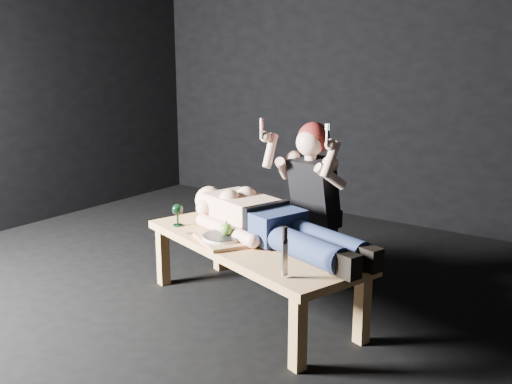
# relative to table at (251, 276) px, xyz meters

# --- Properties ---
(ground) EXTENTS (5.00, 5.00, 0.00)m
(ground) POSITION_rel_table_xyz_m (-0.31, -0.13, -0.23)
(ground) COLOR black
(ground) RESTS_ON ground
(back_wall) EXTENTS (5.00, 0.00, 5.00)m
(back_wall) POSITION_rel_table_xyz_m (-0.31, 2.37, 1.27)
(back_wall) COLOR black
(back_wall) RESTS_ON ground
(table) EXTENTS (1.67, 1.02, 0.45)m
(table) POSITION_rel_table_xyz_m (0.00, 0.00, 0.00)
(table) COLOR tan
(table) RESTS_ON ground
(lying_man) EXTENTS (1.61, 0.91, 0.26)m
(lying_man) POSITION_rel_table_xyz_m (0.08, 0.10, 0.35)
(lying_man) COLOR #FABE9C
(lying_man) RESTS_ON table
(kneeling_woman) EXTENTS (0.70, 0.76, 1.17)m
(kneeling_woman) POSITION_rel_table_xyz_m (0.14, 0.59, 0.36)
(kneeling_woman) COLOR black
(kneeling_woman) RESTS_ON ground
(serving_tray) EXTENTS (0.45, 0.41, 0.02)m
(serving_tray) POSITION_rel_table_xyz_m (-0.14, -0.10, 0.24)
(serving_tray) COLOR #AC7F51
(serving_tray) RESTS_ON table
(plate) EXTENTS (0.33, 0.33, 0.02)m
(plate) POSITION_rel_table_xyz_m (-0.14, -0.10, 0.26)
(plate) COLOR white
(plate) RESTS_ON serving_tray
(apple) EXTENTS (0.08, 0.08, 0.08)m
(apple) POSITION_rel_table_xyz_m (-0.12, -0.09, 0.31)
(apple) COLOR #3E8C27
(apple) RESTS_ON plate
(goblet) EXTENTS (0.09, 0.09, 0.15)m
(goblet) POSITION_rel_table_xyz_m (-0.59, -0.02, 0.30)
(goblet) COLOR black
(goblet) RESTS_ON table
(fork_flat) EXTENTS (0.10, 0.15, 0.01)m
(fork_flat) POSITION_rel_table_xyz_m (-0.37, -0.06, 0.23)
(fork_flat) COLOR #B2B2B7
(fork_flat) RESTS_ON table
(knife_flat) EXTENTS (0.06, 0.16, 0.01)m
(knife_flat) POSITION_rel_table_xyz_m (-0.02, -0.20, 0.23)
(knife_flat) COLOR #B2B2B7
(knife_flat) RESTS_ON table
(spoon_flat) EXTENTS (0.08, 0.16, 0.01)m
(spoon_flat) POSITION_rel_table_xyz_m (-0.01, -0.07, 0.23)
(spoon_flat) COLOR #B2B2B7
(spoon_flat) RESTS_ON table
(carving_knife) EXTENTS (0.04, 0.05, 0.27)m
(carving_knife) POSITION_rel_table_xyz_m (0.48, -0.37, 0.36)
(carving_knife) COLOR #B2B2B7
(carving_knife) RESTS_ON table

